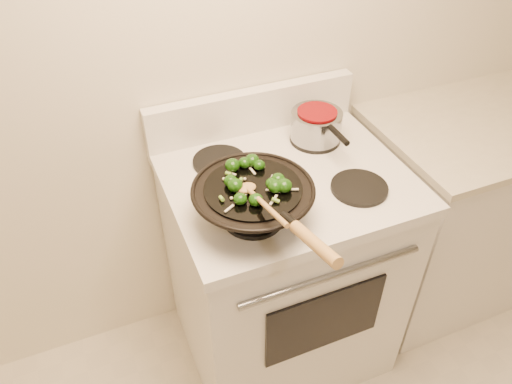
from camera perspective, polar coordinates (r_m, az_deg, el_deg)
name	(u,v)px	position (r m, az deg, el deg)	size (l,w,h in m)	color
stove	(282,267)	(1.94, 2.99, -8.61)	(0.78, 0.67, 1.08)	silver
counter_unit	(462,207)	(2.39, 22.52, -1.64)	(0.90, 0.62, 0.91)	white
wok	(254,201)	(1.42, -0.25, -1.05)	(0.35, 0.58, 0.20)	black
stirfry	(254,180)	(1.39, -0.25, 1.43)	(0.22, 0.21, 0.04)	#123708
wooden_spoon	(257,198)	(1.32, 0.13, -0.65)	(0.06, 0.25, 0.06)	#A57B41
saucepan	(316,125)	(1.77, 6.92, 7.66)	(0.18, 0.29, 0.11)	gray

